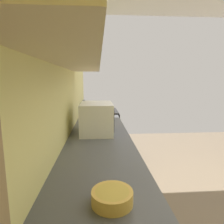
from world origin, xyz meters
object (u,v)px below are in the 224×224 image
(kettle, at_px, (103,114))
(bowl, at_px, (112,196))
(oven_range, at_px, (100,135))
(microwave, at_px, (97,118))

(kettle, bearing_deg, bowl, 180.00)
(oven_range, xyz_separation_m, kettle, (-0.66, -0.03, 0.51))
(oven_range, xyz_separation_m, bowl, (-2.58, -0.03, 0.48))
(oven_range, bearing_deg, microwave, 178.24)
(bowl, height_order, kettle, kettle)
(oven_range, height_order, microwave, microwave)
(oven_range, relative_size, bowl, 5.75)
(bowl, bearing_deg, microwave, 3.66)
(oven_range, height_order, bowl, oven_range)
(microwave, bearing_deg, bowl, -176.34)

